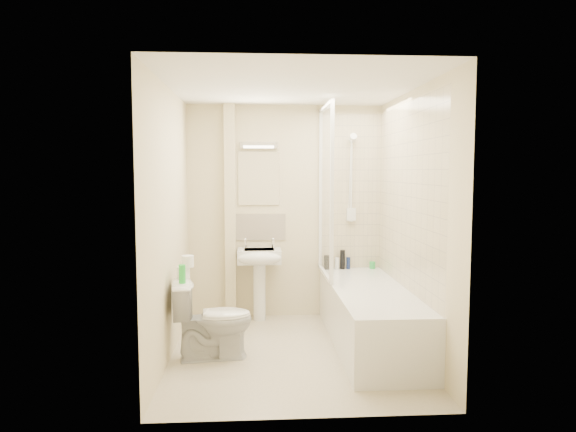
{
  "coord_description": "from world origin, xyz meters",
  "views": [
    {
      "loc": [
        -0.33,
        -4.56,
        1.66
      ],
      "look_at": [
        -0.03,
        0.2,
        1.24
      ],
      "focal_mm": 32.0,
      "sensor_mm": 36.0,
      "label": 1
    }
  ],
  "objects": [
    {
      "name": "tile_back",
      "position": [
        0.75,
        1.24,
        1.42
      ],
      "size": [
        0.7,
        0.01,
        1.75
      ],
      "primitive_type": "cube",
      "color": "beige",
      "rests_on": "wall_back"
    },
    {
      "name": "bottle_black_a",
      "position": [
        0.47,
        1.16,
        0.63
      ],
      "size": [
        0.06,
        0.06,
        0.16
      ],
      "primitive_type": "cylinder",
      "color": "black",
      "rests_on": "bathtub"
    },
    {
      "name": "bottle_black_b",
      "position": [
        0.65,
        1.16,
        0.66
      ],
      "size": [
        0.06,
        0.06,
        0.22
      ],
      "primitive_type": "cylinder",
      "color": "black",
      "rests_on": "bathtub"
    },
    {
      "name": "shower_screen",
      "position": [
        0.4,
        0.8,
        1.45
      ],
      "size": [
        0.04,
        0.92,
        1.8
      ],
      "color": "white",
      "rests_on": "bathtub"
    },
    {
      "name": "ceiling",
      "position": [
        0.0,
        0.0,
        2.4
      ],
      "size": [
        2.2,
        2.5,
        0.02
      ],
      "primitive_type": "cube",
      "color": "white",
      "rests_on": "wall_back"
    },
    {
      "name": "toilet",
      "position": [
        -0.72,
        -0.07,
        0.35
      ],
      "size": [
        0.55,
        0.78,
        0.7
      ],
      "primitive_type": "imported",
      "rotation": [
        0.0,
        0.0,
        1.69
      ],
      "color": "white",
      "rests_on": "ground"
    },
    {
      "name": "splashback",
      "position": [
        -0.3,
        1.24,
        1.03
      ],
      "size": [
        0.6,
        0.02,
        0.3
      ],
      "primitive_type": "cube",
      "color": "beige",
      "rests_on": "wall_back"
    },
    {
      "name": "toilet_roll_lower",
      "position": [
        -0.99,
        0.04,
        0.75
      ],
      "size": [
        0.11,
        0.11,
        0.11
      ],
      "primitive_type": "cylinder",
      "color": "white",
      "rests_on": "toilet"
    },
    {
      "name": "pedestal_sink",
      "position": [
        -0.3,
        1.01,
        0.64
      ],
      "size": [
        0.47,
        0.45,
        0.92
      ],
      "color": "white",
      "rests_on": "ground"
    },
    {
      "name": "bathtub",
      "position": [
        0.75,
        0.2,
        0.29
      ],
      "size": [
        0.7,
        2.1,
        0.55
      ],
      "color": "white",
      "rests_on": "ground"
    },
    {
      "name": "wall_right",
      "position": [
        1.1,
        0.0,
        1.2
      ],
      "size": [
        0.02,
        2.5,
        2.4
      ],
      "primitive_type": "cube",
      "color": "beige",
      "rests_on": "ground"
    },
    {
      "name": "tile_right",
      "position": [
        1.09,
        0.2,
        1.42
      ],
      "size": [
        0.01,
        2.1,
        1.75
      ],
      "primitive_type": "cube",
      "color": "beige",
      "rests_on": "wall_right"
    },
    {
      "name": "bottle_green",
      "position": [
        0.99,
        1.16,
        0.59
      ],
      "size": [
        0.07,
        0.07,
        0.08
      ],
      "primitive_type": "cylinder",
      "color": "green",
      "rests_on": "bathtub"
    },
    {
      "name": "floor",
      "position": [
        0.0,
        0.0,
        0.0
      ],
      "size": [
        2.5,
        2.5,
        0.0
      ],
      "primitive_type": "plane",
      "color": "beige",
      "rests_on": "ground"
    },
    {
      "name": "bottle_blue",
      "position": [
        0.72,
        1.16,
        0.62
      ],
      "size": [
        0.05,
        0.05,
        0.13
      ],
      "primitive_type": "cylinder",
      "color": "#122051",
      "rests_on": "bathtub"
    },
    {
      "name": "mirror",
      "position": [
        -0.3,
        1.24,
        1.58
      ],
      "size": [
        0.46,
        0.01,
        0.6
      ],
      "primitive_type": "cube",
      "color": "white",
      "rests_on": "wall_back"
    },
    {
      "name": "toilet_roll_upper",
      "position": [
        -0.94,
        0.01,
        0.86
      ],
      "size": [
        0.11,
        0.11,
        0.1
      ],
      "primitive_type": "cylinder",
      "color": "white",
      "rests_on": "toilet_roll_lower"
    },
    {
      "name": "shower_fixture",
      "position": [
        0.75,
        1.19,
        1.55
      ],
      "size": [
        0.1,
        0.16,
        0.99
      ],
      "color": "white",
      "rests_on": "wall_back"
    },
    {
      "name": "strip_light",
      "position": [
        -0.3,
        1.22,
        1.95
      ],
      "size": [
        0.42,
        0.07,
        0.07
      ],
      "primitive_type": "cube",
      "color": "silver",
      "rests_on": "wall_back"
    },
    {
      "name": "pipe_boxing",
      "position": [
        -0.62,
        1.19,
        1.2
      ],
      "size": [
        0.12,
        0.12,
        2.4
      ],
      "primitive_type": "cube",
      "color": "beige",
      "rests_on": "ground"
    },
    {
      "name": "bottle_white_a",
      "position": [
        0.59,
        1.16,
        0.61
      ],
      "size": [
        0.05,
        0.05,
        0.13
      ],
      "primitive_type": "cylinder",
      "color": "white",
      "rests_on": "bathtub"
    },
    {
      "name": "green_bottle",
      "position": [
        -0.97,
        -0.17,
        0.78
      ],
      "size": [
        0.06,
        0.06,
        0.16
      ],
      "primitive_type": "cylinder",
      "color": "green",
      "rests_on": "toilet"
    },
    {
      "name": "wall_left",
      "position": [
        -1.1,
        0.0,
        1.2
      ],
      "size": [
        0.02,
        2.5,
        2.4
      ],
      "primitive_type": "cube",
      "color": "beige",
      "rests_on": "ground"
    },
    {
      "name": "wall_back",
      "position": [
        0.0,
        1.25,
        1.2
      ],
      "size": [
        2.2,
        0.02,
        2.4
      ],
      "primitive_type": "cube",
      "color": "beige",
      "rests_on": "ground"
    }
  ]
}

